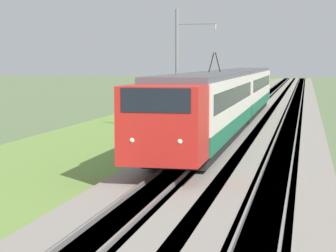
# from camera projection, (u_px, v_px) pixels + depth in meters

# --- Properties ---
(ballast_main) EXTENTS (240.00, 4.40, 0.30)m
(ballast_main) POSITION_uv_depth(u_px,v_px,m) (242.00, 117.00, 51.95)
(ballast_main) COLOR gray
(ballast_main) RESTS_ON ground
(ballast_adjacent) EXTENTS (240.00, 4.40, 0.30)m
(ballast_adjacent) POSITION_uv_depth(u_px,v_px,m) (292.00, 118.00, 51.16)
(ballast_adjacent) COLOR gray
(ballast_adjacent) RESTS_ON ground
(track_main) EXTENTS (240.00, 1.57, 0.45)m
(track_main) POSITION_uv_depth(u_px,v_px,m) (242.00, 117.00, 51.95)
(track_main) COLOR #4C4238
(track_main) RESTS_ON ground
(track_adjacent) EXTENTS (240.00, 1.57, 0.45)m
(track_adjacent) POSITION_uv_depth(u_px,v_px,m) (292.00, 118.00, 51.15)
(track_adjacent) COLOR #4C4238
(track_adjacent) RESTS_ON ground
(grass_verge) EXTENTS (240.00, 9.32, 0.12)m
(grass_verge) POSITION_uv_depth(u_px,v_px,m) (163.00, 117.00, 53.29)
(grass_verge) COLOR olive
(grass_verge) RESTS_ON ground
(passenger_train) EXTENTS (41.85, 3.02, 5.08)m
(passenger_train) POSITION_uv_depth(u_px,v_px,m) (229.00, 95.00, 42.55)
(passenger_train) COLOR red
(passenger_train) RESTS_ON ground
(catenary_mast_mid) EXTENTS (0.22, 2.56, 7.80)m
(catenary_mast_mid) POSITION_uv_depth(u_px,v_px,m) (178.00, 70.00, 40.76)
(catenary_mast_mid) COLOR slate
(catenary_mast_mid) RESTS_ON ground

